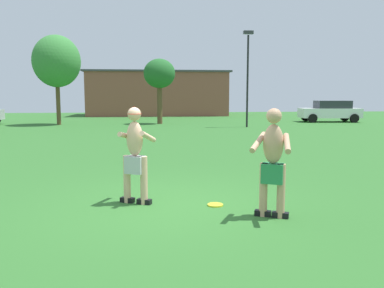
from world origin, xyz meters
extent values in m
plane|color=#2D6628|center=(0.00, 0.00, 0.00)|extent=(80.00, 80.00, 0.00)
cube|color=black|center=(-0.64, 0.28, 0.04)|extent=(0.28, 0.21, 0.09)
cylinder|color=#E0AD89|center=(-0.64, 0.28, 0.43)|extent=(0.13, 0.13, 0.86)
cube|color=black|center=(-0.34, 0.13, 0.04)|extent=(0.28, 0.21, 0.09)
cylinder|color=#E0AD89|center=(-0.34, 0.13, 0.43)|extent=(0.13, 0.13, 0.86)
cube|color=#B7B7BC|center=(-0.49, 0.20, 0.71)|extent=(0.40, 0.36, 0.31)
ellipsoid|color=#E0AD89|center=(-0.49, 0.20, 1.18)|extent=(0.37, 0.33, 0.62)
cylinder|color=#E0AD89|center=(-0.64, 0.39, 1.21)|extent=(0.31, 0.59, 0.21)
cylinder|color=#E0AD89|center=(-0.26, 0.20, 1.21)|extent=(0.30, 0.59, 0.26)
sphere|color=#E0AD89|center=(-0.49, 0.20, 1.61)|extent=(0.24, 0.24, 0.24)
cone|color=red|center=(-0.49, 0.20, 1.68)|extent=(0.33, 0.33, 0.13)
cube|color=black|center=(1.83, -0.90, 0.04)|extent=(0.28, 0.21, 0.09)
cylinder|color=tan|center=(1.83, -0.90, 0.43)|extent=(0.13, 0.13, 0.87)
cube|color=black|center=(1.58, -0.78, 0.04)|extent=(0.28, 0.21, 0.09)
cylinder|color=tan|center=(1.58, -0.78, 0.43)|extent=(0.13, 0.13, 0.87)
cube|color=#28844C|center=(1.71, -0.84, 0.71)|extent=(0.41, 0.36, 0.31)
ellipsoid|color=tan|center=(1.71, -0.84, 1.18)|extent=(0.39, 0.34, 0.63)
cylinder|color=tan|center=(1.86, -1.02, 1.21)|extent=(0.25, 0.60, 0.27)
cylinder|color=tan|center=(1.47, -0.84, 1.21)|extent=(0.41, 0.54, 0.29)
sphere|color=tan|center=(1.71, -0.84, 1.62)|extent=(0.24, 0.24, 0.24)
cylinder|color=yellow|center=(0.92, -0.10, 0.01)|extent=(0.28, 0.28, 0.03)
cube|color=white|center=(13.05, 21.35, 0.67)|extent=(4.47, 2.24, 0.70)
cube|color=#282D33|center=(13.25, 21.33, 1.30)|extent=(2.56, 1.83, 0.56)
cylinder|color=black|center=(11.46, 20.62, 0.32)|extent=(0.66, 0.29, 0.64)
cylinder|color=black|center=(11.65, 22.41, 0.32)|extent=(0.66, 0.29, 0.64)
cylinder|color=black|center=(14.46, 20.30, 0.32)|extent=(0.66, 0.29, 0.64)
cylinder|color=black|center=(14.65, 22.09, 0.32)|extent=(0.66, 0.29, 0.64)
cylinder|color=black|center=(5.76, 17.20, 2.80)|extent=(0.12, 0.12, 5.60)
cube|color=#333338|center=(5.76, 17.20, 5.75)|extent=(0.60, 0.24, 0.20)
cube|color=brown|center=(0.53, 33.42, 2.08)|extent=(13.38, 6.59, 4.17)
cube|color=#3F3F44|center=(0.53, 33.42, 4.25)|extent=(13.92, 6.85, 0.16)
cylinder|color=brown|center=(-6.34, 20.49, 1.51)|extent=(0.27, 0.27, 3.01)
ellipsoid|color=#387F38|center=(-6.34, 20.49, 4.21)|extent=(3.12, 3.12, 3.41)
cylinder|color=brown|center=(0.44, 20.68, 1.38)|extent=(0.35, 0.35, 2.76)
ellipsoid|color=#236028|center=(0.44, 20.68, 3.46)|extent=(2.16, 2.16, 2.00)
camera|label=1|loc=(-0.21, -6.81, 1.93)|focal=36.91mm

